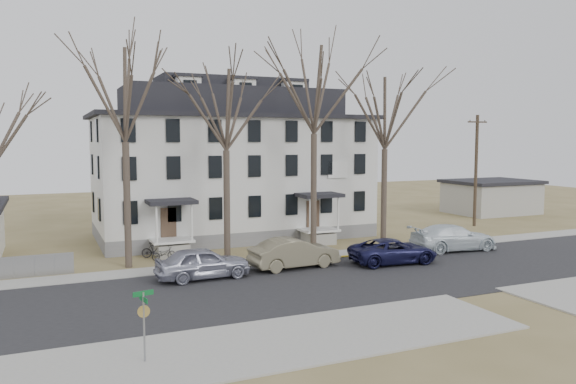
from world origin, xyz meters
name	(u,v)px	position (x,y,z in m)	size (l,w,h in m)	color
ground	(382,288)	(0.00, 0.00, 0.00)	(120.00, 120.00, 0.00)	olive
main_road	(361,279)	(0.00, 2.00, 0.00)	(120.00, 10.00, 0.04)	#27272A
far_sidewalk	(312,257)	(0.00, 8.00, 0.00)	(120.00, 2.00, 0.08)	#A09F97
near_sidewalk_left	(271,344)	(-8.00, -5.00, 0.00)	(20.00, 5.00, 0.08)	#A09F97
yellow_curb	(387,254)	(5.00, 7.10, 0.00)	(14.00, 0.25, 0.06)	gold
boarding_house	(232,166)	(-2.00, 17.95, 5.38)	(20.80, 12.36, 12.05)	slate
distant_building	(491,197)	(26.00, 20.00, 1.68)	(8.50, 6.50, 3.35)	#A09F97
tree_far_left	(124,88)	(-11.00, 9.80, 10.34)	(8.40, 8.40, 13.72)	#473B31
tree_mid_left	(226,104)	(-5.00, 9.80, 9.60)	(7.80, 7.80, 12.74)	#473B31
tree_center	(314,83)	(1.00, 9.80, 11.08)	(9.00, 9.00, 14.70)	#473B31
tree_mid_right	(385,108)	(6.50, 9.80, 9.60)	(7.80, 7.80, 12.74)	#473B31
utility_pole_far	(476,169)	(18.50, 14.00, 4.90)	(2.00, 0.28, 9.50)	#3D3023
car_silver	(203,263)	(-7.76, 5.32, 0.86)	(2.02, 5.02, 1.71)	#A2A4B8
car_tan	(294,254)	(-2.26, 5.68, 0.87)	(1.83, 5.25, 1.73)	#756E55
car_navy	(393,252)	(3.68, 4.41, 0.74)	(2.45, 5.32, 1.48)	#16173D
car_white	(453,238)	(9.58, 6.10, 0.86)	(2.42, 5.94, 1.72)	silver
bicycle_left	(164,254)	(-8.78, 10.76, 0.41)	(0.54, 1.54, 0.81)	black
bicycle_right	(155,251)	(-9.16, 11.64, 0.49)	(0.46, 1.62, 0.97)	black
street_sign	(144,315)	(-12.50, -4.95, 1.65)	(0.70, 0.70, 2.47)	gray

